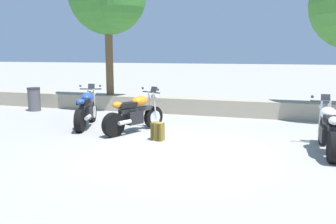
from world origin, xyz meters
name	(u,v)px	position (x,y,z in m)	size (l,w,h in m)	color
ground_plane	(180,152)	(0.00, 0.00, 0.00)	(120.00, 120.00, 0.00)	gray
stone_wall	(215,107)	(0.00, 4.80, 0.28)	(36.00, 0.80, 0.55)	gray
motorcycle_blue_near_left	(87,110)	(-3.27, 1.79, 0.49)	(0.89, 2.02, 1.18)	black
motorcycle_orange_centre	(135,114)	(-1.65, 1.52, 0.49)	(1.12, 1.92, 1.18)	black
motorcycle_white_far_right	(328,130)	(3.03, 0.89, 0.49)	(0.67, 2.06, 1.18)	black
rider_backpack	(158,131)	(-0.79, 0.84, 0.24)	(0.33, 0.31, 0.47)	brown
trash_bin	(34,99)	(-6.51, 3.67, 0.43)	(0.46, 0.46, 0.86)	#4C4C51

